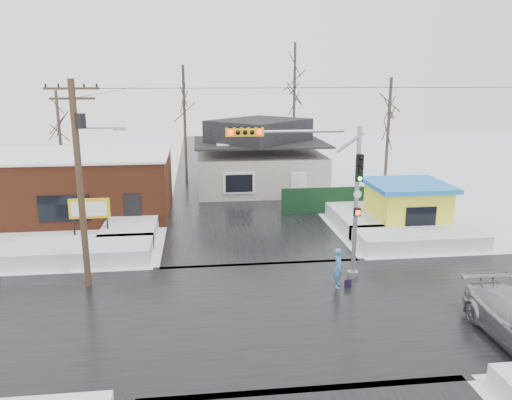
{
  "coord_description": "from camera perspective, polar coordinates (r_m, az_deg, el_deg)",
  "views": [
    {
      "loc": [
        -3.01,
        -17.92,
        9.1
      ],
      "look_at": [
        -0.12,
        6.34,
        3.0
      ],
      "focal_mm": 35.0,
      "sensor_mm": 36.0,
      "label": 1
    }
  ],
  "objects": [
    {
      "name": "snowbank_ne",
      "position": [
        29.0,
        18.09,
        -4.16
      ],
      "size": [
        7.0,
        3.0,
        0.8
      ],
      "primitive_type": "cube",
      "color": "white",
      "rests_on": "ground"
    },
    {
      "name": "tree_far_right",
      "position": [
        40.83,
        15.06,
        10.82
      ],
      "size": [
        3.0,
        3.0,
        9.0
      ],
      "color": "#332821",
      "rests_on": "ground"
    },
    {
      "name": "traffic_signal",
      "position": [
        22.06,
        7.66,
        1.96
      ],
      "size": [
        6.05,
        0.68,
        7.0
      ],
      "color": "gray",
      "rests_on": "ground"
    },
    {
      "name": "brick_building",
      "position": [
        35.55,
        -19.64,
        1.8
      ],
      "size": [
        12.2,
        8.2,
        4.12
      ],
      "color": "brown",
      "rests_on": "ground"
    },
    {
      "name": "road_ew",
      "position": [
        20.32,
        2.52,
        -12.57
      ],
      "size": [
        120.0,
        10.0,
        0.02
      ],
      "primitive_type": "cube",
      "color": "black",
      "rests_on": "ground"
    },
    {
      "name": "tree_far_mid",
      "position": [
        46.8,
        4.45,
        14.52
      ],
      "size": [
        3.0,
        3.0,
        12.0
      ],
      "color": "#332821",
      "rests_on": "ground"
    },
    {
      "name": "snowbank_nw",
      "position": [
        27.07,
        -19.27,
        -5.55
      ],
      "size": [
        7.0,
        3.0,
        0.8
      ],
      "primitive_type": "cube",
      "color": "white",
      "rests_on": "ground"
    },
    {
      "name": "tree_far_west",
      "position": [
        43.42,
        -21.74,
        9.43
      ],
      "size": [
        3.0,
        3.0,
        8.0
      ],
      "color": "#332821",
      "rests_on": "ground"
    },
    {
      "name": "fence",
      "position": [
        34.31,
        9.52,
        -0.01
      ],
      "size": [
        8.0,
        0.12,
        1.8
      ],
      "primitive_type": "cube",
      "color": "black",
      "rests_on": "ground"
    },
    {
      "name": "house",
      "position": [
        40.75,
        0.37,
        4.87
      ],
      "size": [
        10.4,
        8.4,
        5.76
      ],
      "color": "beige",
      "rests_on": "ground"
    },
    {
      "name": "marquee_sign",
      "position": [
        28.97,
        -18.49,
        -1.07
      ],
      "size": [
        2.2,
        0.21,
        2.55
      ],
      "color": "black",
      "rests_on": "ground"
    },
    {
      "name": "utility_pole",
      "position": [
        22.34,
        -19.41,
        2.93
      ],
      "size": [
        3.15,
        0.44,
        9.0
      ],
      "color": "#382619",
      "rests_on": "ground"
    },
    {
      "name": "pedestrian",
      "position": [
        22.37,
        9.38,
        -7.7
      ],
      "size": [
        0.62,
        0.76,
        1.79
      ],
      "primitive_type": "imported",
      "rotation": [
        0.0,
        0.0,
        1.23
      ],
      "color": "teal",
      "rests_on": "ground"
    },
    {
      "name": "shopping_bag",
      "position": [
        22.69,
        10.45,
        -9.39
      ],
      "size": [
        0.3,
        0.19,
        0.35
      ],
      "primitive_type": "cube",
      "rotation": [
        0.0,
        0.0,
        0.26
      ],
      "color": "black",
      "rests_on": "ground"
    },
    {
      "name": "tree_far_left",
      "position": [
        43.95,
        -8.27,
        12.38
      ],
      "size": [
        3.0,
        3.0,
        10.0
      ],
      "color": "#332821",
      "rests_on": "ground"
    },
    {
      "name": "road_ns",
      "position": [
        20.32,
        2.52,
        -12.57
      ],
      "size": [
        10.0,
        120.0,
        0.02
      ],
      "primitive_type": "cube",
      "color": "black",
      "rests_on": "ground"
    },
    {
      "name": "snowbank_nside_w",
      "position": [
        31.42,
        -13.82,
        -2.48
      ],
      "size": [
        3.0,
        8.0,
        0.8
      ],
      "primitive_type": "cube",
      "color": "white",
      "rests_on": "ground"
    },
    {
      "name": "ground",
      "position": [
        20.33,
        2.52,
        -12.6
      ],
      "size": [
        120.0,
        120.0,
        0.0
      ],
      "primitive_type": "plane",
      "color": "white",
      "rests_on": "ground"
    },
    {
      "name": "kiosk",
      "position": [
        31.53,
        16.82,
        -0.61
      ],
      "size": [
        4.6,
        4.6,
        2.88
      ],
      "color": "#F7F837",
      "rests_on": "ground"
    },
    {
      "name": "snowbank_nside_e",
      "position": [
        32.73,
        11.29,
        -1.68
      ],
      "size": [
        3.0,
        8.0,
        0.8
      ],
      "primitive_type": "cube",
      "color": "white",
      "rests_on": "ground"
    }
  ]
}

